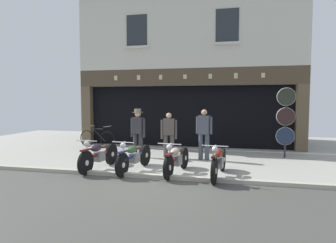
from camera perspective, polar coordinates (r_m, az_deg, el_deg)
ground at (r=6.53m, az=-5.51°, el=-13.74°), size 21.51×22.00×0.18m
shop_facade at (r=14.01m, az=4.74°, el=3.36°), size 9.81×4.42×6.74m
motorcycle_left at (r=8.53m, az=-13.40°, el=-6.38°), size 0.62×1.97×0.92m
motorcycle_center_left at (r=8.17m, az=-6.65°, el=-6.78°), size 0.62×2.08×0.91m
motorcycle_center at (r=7.83m, az=1.73°, el=-7.28°), size 0.62×1.93×0.90m
motorcycle_center_right at (r=7.60m, az=9.96°, el=-7.63°), size 0.62×2.04×0.92m
salesman_left at (r=10.14m, az=-5.93°, el=-1.70°), size 0.55×0.37×1.68m
shopkeeper_center at (r=9.98m, az=0.17°, el=-2.30°), size 0.56×0.27×1.55m
salesman_right at (r=9.66m, az=7.09°, el=-2.07°), size 0.55×0.31×1.68m
tyre_sign_pole at (r=10.68m, az=22.14°, el=0.76°), size 0.62×0.06×2.41m
advert_board_near at (r=12.70m, az=-1.78°, el=2.52°), size 0.67×0.03×0.89m
leaning_bicycle at (r=12.62m, az=-13.78°, el=-3.22°), size 1.76×0.55×0.95m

